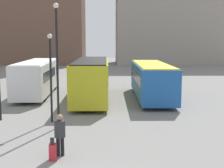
{
  "coord_description": "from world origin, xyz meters",
  "views": [
    {
      "loc": [
        1.08,
        -8.28,
        4.63
      ],
      "look_at": [
        1.57,
        14.78,
        1.46
      ],
      "focal_mm": 50.0,
      "sensor_mm": 36.0,
      "label": 1
    }
  ],
  "objects_px": {
    "suitcase": "(53,152)",
    "lamp_post_1": "(51,70)",
    "bus_1": "(92,78)",
    "bus_2": "(151,79)",
    "bus_0": "(37,77)",
    "lamp_post_2": "(57,57)",
    "traveler": "(60,131)"
  },
  "relations": [
    {
      "from": "lamp_post_1",
      "to": "lamp_post_2",
      "type": "xyz_separation_m",
      "value": [
        0.55,
        -1.11,
        0.8
      ]
    },
    {
      "from": "bus_0",
      "to": "suitcase",
      "type": "distance_m",
      "value": 15.72
    },
    {
      "from": "bus_0",
      "to": "lamp_post_1",
      "type": "height_order",
      "value": "lamp_post_1"
    },
    {
      "from": "traveler",
      "to": "lamp_post_1",
      "type": "bearing_deg",
      "value": 9.86
    },
    {
      "from": "bus_1",
      "to": "bus_2",
      "type": "relative_size",
      "value": 1.05
    },
    {
      "from": "bus_1",
      "to": "traveler",
      "type": "relative_size",
      "value": 6.25
    },
    {
      "from": "suitcase",
      "to": "bus_2",
      "type": "bearing_deg",
      "value": -26.74
    },
    {
      "from": "lamp_post_2",
      "to": "suitcase",
      "type": "bearing_deg",
      "value": -84.29
    },
    {
      "from": "bus_2",
      "to": "traveler",
      "type": "height_order",
      "value": "bus_2"
    },
    {
      "from": "traveler",
      "to": "suitcase",
      "type": "relative_size",
      "value": 1.83
    },
    {
      "from": "suitcase",
      "to": "lamp_post_1",
      "type": "distance_m",
      "value": 6.48
    },
    {
      "from": "traveler",
      "to": "bus_0",
      "type": "bearing_deg",
      "value": 12.15
    },
    {
      "from": "bus_0",
      "to": "lamp_post_1",
      "type": "bearing_deg",
      "value": -164.77
    },
    {
      "from": "bus_0",
      "to": "bus_2",
      "type": "xyz_separation_m",
      "value": [
        9.65,
        -1.81,
        -0.05
      ]
    },
    {
      "from": "bus_1",
      "to": "lamp_post_1",
      "type": "distance_m",
      "value": 7.52
    },
    {
      "from": "bus_2",
      "to": "lamp_post_2",
      "type": "xyz_separation_m",
      "value": [
        -6.29,
        -8.68,
        2.27
      ]
    },
    {
      "from": "bus_1",
      "to": "bus_0",
      "type": "bearing_deg",
      "value": 65.11
    },
    {
      "from": "suitcase",
      "to": "lamp_post_2",
      "type": "height_order",
      "value": "lamp_post_2"
    },
    {
      "from": "bus_1",
      "to": "lamp_post_1",
      "type": "bearing_deg",
      "value": 164.58
    },
    {
      "from": "bus_1",
      "to": "lamp_post_2",
      "type": "relative_size",
      "value": 1.64
    },
    {
      "from": "bus_0",
      "to": "bus_2",
      "type": "height_order",
      "value": "bus_0"
    },
    {
      "from": "bus_0",
      "to": "bus_1",
      "type": "relative_size",
      "value": 0.92
    },
    {
      "from": "traveler",
      "to": "suitcase",
      "type": "bearing_deg",
      "value": 151.06
    },
    {
      "from": "bus_1",
      "to": "suitcase",
      "type": "bearing_deg",
      "value": 175.89
    },
    {
      "from": "bus_1",
      "to": "lamp_post_1",
      "type": "xyz_separation_m",
      "value": [
        -1.99,
        -7.14,
        1.28
      ]
    },
    {
      "from": "traveler",
      "to": "lamp_post_2",
      "type": "xyz_separation_m",
      "value": [
        -0.69,
        4.23,
        2.79
      ]
    },
    {
      "from": "bus_2",
      "to": "traveler",
      "type": "xyz_separation_m",
      "value": [
        -5.59,
        -12.91,
        -0.52
      ]
    },
    {
      "from": "bus_2",
      "to": "lamp_post_1",
      "type": "distance_m",
      "value": 10.3
    },
    {
      "from": "bus_0",
      "to": "lamp_post_2",
      "type": "height_order",
      "value": "lamp_post_2"
    },
    {
      "from": "lamp_post_1",
      "to": "lamp_post_2",
      "type": "relative_size",
      "value": 0.77
    },
    {
      "from": "bus_0",
      "to": "suitcase",
      "type": "xyz_separation_m",
      "value": [
        3.83,
        -15.19,
        -1.26
      ]
    },
    {
      "from": "bus_0",
      "to": "lamp_post_2",
      "type": "distance_m",
      "value": 11.24
    }
  ]
}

